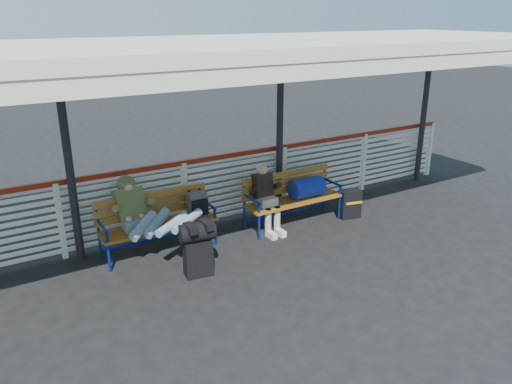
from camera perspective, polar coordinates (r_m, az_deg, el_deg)
ground at (r=7.15m, az=-1.73°, el=-9.66°), size 60.00×60.00×0.00m
fence at (r=8.44m, az=-8.16°, el=-0.19°), size 12.08×0.08×1.24m
canopy at (r=7.01m, az=-5.63°, el=15.81°), size 12.60×3.60×3.16m
luggage_stack at (r=7.05m, az=-6.69°, el=-6.26°), size 0.52×0.34×0.80m
bench_left at (r=7.85m, az=-10.27°, el=-2.53°), size 1.80×0.56×0.92m
bench_right at (r=8.73m, az=4.95°, el=0.19°), size 1.80×0.56×0.92m
traveler_man at (r=7.41m, az=-11.44°, el=-2.99°), size 0.94×1.64×0.77m
companion_person at (r=8.36m, az=1.20°, el=-0.65°), size 0.32×0.66×1.15m
suitcase_side at (r=9.18m, az=10.66°, el=-1.33°), size 0.41×0.30×0.52m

